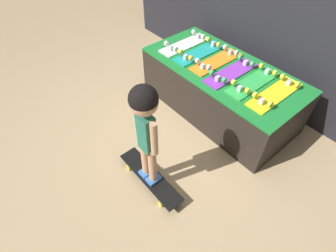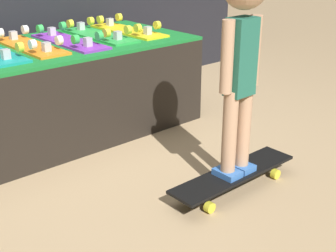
{
  "view_description": "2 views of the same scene",
  "coord_description": "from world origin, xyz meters",
  "px_view_note": "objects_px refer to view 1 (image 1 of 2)",
  "views": [
    {
      "loc": [
        1.41,
        -1.36,
        2.12
      ],
      "look_at": [
        0.07,
        -0.24,
        0.3
      ],
      "focal_mm": 28.0,
      "sensor_mm": 36.0,
      "label": 1
    },
    {
      "loc": [
        -1.29,
        -1.97,
        1.17
      ],
      "look_at": [
        0.19,
        -0.28,
        0.26
      ],
      "focal_mm": 50.0,
      "sensor_mm": 36.0,
      "label": 2
    }
  ],
  "objects_px": {
    "skateboard_teal_on_rack": "(200,52)",
    "skateboard_orange_on_rack": "(217,61)",
    "skateboard_yellow_on_rack": "(275,93)",
    "skateboard_green_on_rack": "(254,81)",
    "skateboard_on_floor": "(150,177)",
    "skateboard_white_on_rack": "(185,44)",
    "skateboard_purple_on_rack": "(232,72)",
    "child": "(145,121)"
  },
  "relations": [
    {
      "from": "skateboard_teal_on_rack",
      "to": "skateboard_green_on_rack",
      "type": "bearing_deg",
      "value": 1.53
    },
    {
      "from": "skateboard_teal_on_rack",
      "to": "skateboard_on_floor",
      "type": "height_order",
      "value": "skateboard_teal_on_rack"
    },
    {
      "from": "skateboard_white_on_rack",
      "to": "child",
      "type": "height_order",
      "value": "child"
    },
    {
      "from": "skateboard_yellow_on_rack",
      "to": "child",
      "type": "height_order",
      "value": "child"
    },
    {
      "from": "skateboard_white_on_rack",
      "to": "skateboard_orange_on_rack",
      "type": "bearing_deg",
      "value": 2.4
    },
    {
      "from": "skateboard_on_floor",
      "to": "skateboard_yellow_on_rack",
      "type": "bearing_deg",
      "value": 76.56
    },
    {
      "from": "skateboard_teal_on_rack",
      "to": "skateboard_orange_on_rack",
      "type": "height_order",
      "value": "same"
    },
    {
      "from": "skateboard_purple_on_rack",
      "to": "skateboard_on_floor",
      "type": "xyz_separation_m",
      "value": [
        0.18,
        -1.2,
        -0.51
      ]
    },
    {
      "from": "skateboard_teal_on_rack",
      "to": "skateboard_on_floor",
      "type": "xyz_separation_m",
      "value": [
        0.66,
        -1.23,
        -0.51
      ]
    },
    {
      "from": "skateboard_teal_on_rack",
      "to": "skateboard_orange_on_rack",
      "type": "relative_size",
      "value": 1.0
    },
    {
      "from": "skateboard_teal_on_rack",
      "to": "skateboard_on_floor",
      "type": "distance_m",
      "value": 1.49
    },
    {
      "from": "skateboard_teal_on_rack",
      "to": "skateboard_purple_on_rack",
      "type": "xyz_separation_m",
      "value": [
        0.48,
        -0.02,
        0.0
      ]
    },
    {
      "from": "skateboard_teal_on_rack",
      "to": "child",
      "type": "distance_m",
      "value": 1.41
    },
    {
      "from": "skateboard_teal_on_rack",
      "to": "skateboard_green_on_rack",
      "type": "distance_m",
      "value": 0.72
    },
    {
      "from": "skateboard_purple_on_rack",
      "to": "skateboard_yellow_on_rack",
      "type": "xyz_separation_m",
      "value": [
        0.48,
        0.05,
        0.0
      ]
    },
    {
      "from": "skateboard_on_floor",
      "to": "child",
      "type": "height_order",
      "value": "child"
    },
    {
      "from": "skateboard_white_on_rack",
      "to": "skateboard_purple_on_rack",
      "type": "xyz_separation_m",
      "value": [
        0.72,
        -0.02,
        0.0
      ]
    },
    {
      "from": "skateboard_yellow_on_rack",
      "to": "child",
      "type": "bearing_deg",
      "value": -103.44
    },
    {
      "from": "skateboard_teal_on_rack",
      "to": "skateboard_green_on_rack",
      "type": "height_order",
      "value": "same"
    },
    {
      "from": "skateboard_purple_on_rack",
      "to": "child",
      "type": "height_order",
      "value": "child"
    },
    {
      "from": "skateboard_purple_on_rack",
      "to": "skateboard_orange_on_rack",
      "type": "bearing_deg",
      "value": 170.57
    },
    {
      "from": "skateboard_green_on_rack",
      "to": "skateboard_yellow_on_rack",
      "type": "distance_m",
      "value": 0.24
    },
    {
      "from": "skateboard_green_on_rack",
      "to": "skateboard_on_floor",
      "type": "distance_m",
      "value": 1.35
    },
    {
      "from": "skateboard_orange_on_rack",
      "to": "skateboard_on_floor",
      "type": "xyz_separation_m",
      "value": [
        0.42,
        -1.24,
        -0.51
      ]
    },
    {
      "from": "skateboard_yellow_on_rack",
      "to": "skateboard_green_on_rack",
      "type": "bearing_deg",
      "value": -178.87
    },
    {
      "from": "skateboard_orange_on_rack",
      "to": "skateboard_purple_on_rack",
      "type": "height_order",
      "value": "same"
    },
    {
      "from": "skateboard_purple_on_rack",
      "to": "child",
      "type": "relative_size",
      "value": 0.64
    },
    {
      "from": "skateboard_purple_on_rack",
      "to": "skateboard_white_on_rack",
      "type": "bearing_deg",
      "value": 178.43
    },
    {
      "from": "skateboard_orange_on_rack",
      "to": "skateboard_on_floor",
      "type": "bearing_deg",
      "value": -71.25
    },
    {
      "from": "skateboard_orange_on_rack",
      "to": "skateboard_green_on_rack",
      "type": "xyz_separation_m",
      "value": [
        0.48,
        0.0,
        0.0
      ]
    },
    {
      "from": "skateboard_white_on_rack",
      "to": "skateboard_purple_on_rack",
      "type": "height_order",
      "value": "same"
    },
    {
      "from": "skateboard_purple_on_rack",
      "to": "skateboard_green_on_rack",
      "type": "relative_size",
      "value": 1.0
    },
    {
      "from": "skateboard_yellow_on_rack",
      "to": "skateboard_orange_on_rack",
      "type": "bearing_deg",
      "value": -179.45
    },
    {
      "from": "skateboard_orange_on_rack",
      "to": "skateboard_white_on_rack",
      "type": "bearing_deg",
      "value": -177.6
    },
    {
      "from": "skateboard_orange_on_rack",
      "to": "skateboard_yellow_on_rack",
      "type": "distance_m",
      "value": 0.72
    },
    {
      "from": "skateboard_white_on_rack",
      "to": "skateboard_on_floor",
      "type": "relative_size",
      "value": 0.87
    },
    {
      "from": "skateboard_yellow_on_rack",
      "to": "skateboard_on_floor",
      "type": "xyz_separation_m",
      "value": [
        -0.3,
        -1.25,
        -0.51
      ]
    },
    {
      "from": "skateboard_teal_on_rack",
      "to": "skateboard_yellow_on_rack",
      "type": "height_order",
      "value": "same"
    },
    {
      "from": "skateboard_purple_on_rack",
      "to": "skateboard_yellow_on_rack",
      "type": "height_order",
      "value": "same"
    },
    {
      "from": "skateboard_orange_on_rack",
      "to": "skateboard_purple_on_rack",
      "type": "relative_size",
      "value": 1.0
    },
    {
      "from": "skateboard_purple_on_rack",
      "to": "skateboard_teal_on_rack",
      "type": "bearing_deg",
      "value": 177.28
    },
    {
      "from": "child",
      "to": "skateboard_on_floor",
      "type": "bearing_deg",
      "value": 179.32
    }
  ]
}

